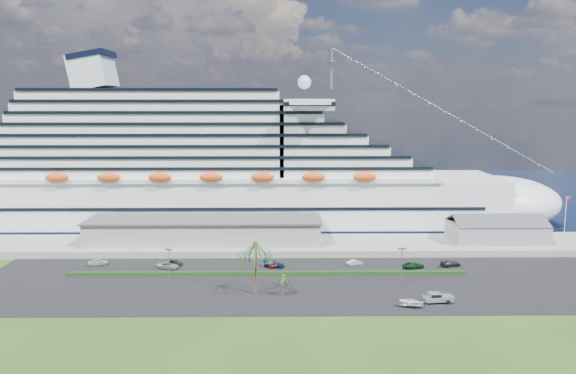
{
  "coord_description": "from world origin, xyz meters",
  "views": [
    {
      "loc": [
        -4.86,
        -103.94,
        37.95
      ],
      "look_at": [
        -3.24,
        30.0,
        17.84
      ],
      "focal_mm": 35.0,
      "sensor_mm": 36.0,
      "label": 1
    }
  ],
  "objects_px": {
    "parked_car_3": "(273,264)",
    "pickup_truck": "(438,297)",
    "cruise_ship": "(226,174)",
    "boat_trailer": "(412,302)"
  },
  "relations": [
    {
      "from": "cruise_ship",
      "to": "pickup_truck",
      "type": "distance_m",
      "value": 81.92
    },
    {
      "from": "parked_car_3",
      "to": "boat_trailer",
      "type": "relative_size",
      "value": 0.98
    },
    {
      "from": "parked_car_3",
      "to": "boat_trailer",
      "type": "xyz_separation_m",
      "value": [
        26.23,
        -26.15,
        0.23
      ]
    },
    {
      "from": "pickup_truck",
      "to": "cruise_ship",
      "type": "bearing_deg",
      "value": 125.35
    },
    {
      "from": "pickup_truck",
      "to": "parked_car_3",
      "type": "bearing_deg",
      "value": 142.98
    },
    {
      "from": "pickup_truck",
      "to": "boat_trailer",
      "type": "bearing_deg",
      "value": -157.83
    },
    {
      "from": "cruise_ship",
      "to": "boat_trailer",
      "type": "bearing_deg",
      "value": -58.83
    },
    {
      "from": "parked_car_3",
      "to": "pickup_truck",
      "type": "relative_size",
      "value": 0.93
    },
    {
      "from": "cruise_ship",
      "to": "boat_trailer",
      "type": "xyz_separation_m",
      "value": [
        41.04,
        -67.86,
        -15.57
      ]
    },
    {
      "from": "boat_trailer",
      "to": "pickup_truck",
      "type": "bearing_deg",
      "value": 22.17
    }
  ]
}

